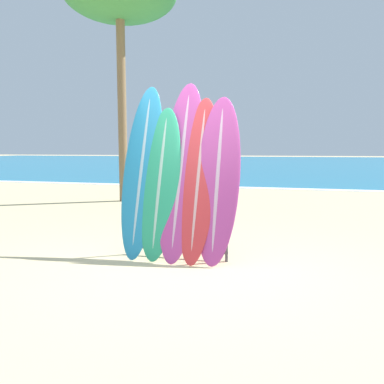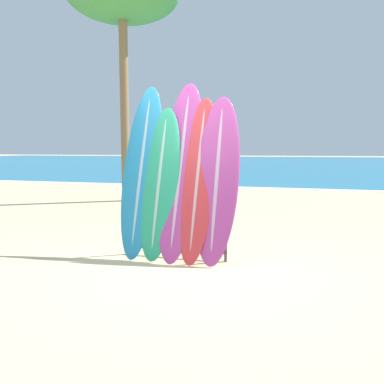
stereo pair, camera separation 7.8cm
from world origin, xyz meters
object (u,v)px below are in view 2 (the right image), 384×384
surfboard_slot_2 (181,168)px  surfboard_slot_4 (217,178)px  surfboard_slot_1 (160,181)px  person_mid_beach (225,169)px  surfboard_rack (177,227)px  person_near_water (211,173)px  surfboard_slot_0 (142,169)px  surfboard_slot_3 (198,177)px

surfboard_slot_2 → surfboard_slot_4: bearing=-7.0°
surfboard_slot_1 → person_mid_beach: bearing=93.4°
surfboard_rack → person_near_water: (-0.44, 4.19, 0.47)m
surfboard_rack → surfboard_slot_0: bearing=168.4°
person_near_water → surfboard_slot_1: bearing=-113.4°
surfboard_slot_0 → surfboard_slot_2: size_ratio=0.98×
surfboard_slot_1 → surfboard_slot_0: bearing=167.8°
surfboard_rack → person_near_water: bearing=96.0°
surfboard_slot_2 → person_near_water: size_ratio=1.50×
surfboard_slot_2 → surfboard_slot_4: surfboard_slot_2 is taller
person_near_water → person_mid_beach: person_near_water is taller
surfboard_slot_4 → surfboard_slot_3: bearing=177.5°
surfboard_slot_2 → surfboard_slot_3: (0.27, -0.05, -0.12)m
surfboard_slot_2 → person_mid_beach: (-0.71, 7.21, -0.41)m
surfboard_slot_1 → surfboard_slot_2: 0.35m
surfboard_slot_1 → surfboard_slot_4: bearing=2.7°
person_near_water → person_mid_beach: size_ratio=1.08×
surfboard_slot_1 → surfboard_slot_4: 0.81m
surfboard_slot_2 → person_near_water: (-0.45, 4.03, -0.34)m
surfboard_slot_1 → surfboard_slot_4: surfboard_slot_4 is taller
surfboard_slot_4 → surfboard_slot_0: bearing=178.6°
surfboard_slot_1 → surfboard_slot_3: surfboard_slot_3 is taller
surfboard_slot_0 → person_mid_beach: 7.26m
surfboard_slot_1 → person_near_water: 4.14m
surfboard_slot_0 → surfboard_slot_2: bearing=4.0°
surfboard_rack → surfboard_slot_3: (0.28, 0.10, 0.69)m
surfboard_slot_2 → surfboard_slot_3: 0.30m
person_mid_beach → surfboard_slot_0: bearing=164.4°
surfboard_rack → surfboard_slot_2: 0.82m
surfboard_rack → surfboard_slot_1: surfboard_slot_1 is taller
surfboard_slot_3 → person_mid_beach: bearing=97.6°
person_mid_beach → surfboard_slot_2: bearing=168.9°
surfboard_slot_0 → surfboard_slot_3: surfboard_slot_0 is taller
surfboard_slot_0 → surfboard_slot_4: size_ratio=1.09×
surfboard_slot_3 → surfboard_slot_4: surfboard_slot_3 is taller
surfboard_slot_0 → surfboard_slot_3: 0.84m
surfboard_slot_1 → surfboard_slot_2: (0.27, 0.10, 0.19)m
surfboard_slot_1 → person_near_water: surfboard_slot_1 is taller
surfboard_slot_1 → surfboard_slot_3: 0.55m
surfboard_slot_1 → person_mid_beach: (-0.43, 7.32, -0.22)m
surfboard_rack → surfboard_slot_4: 0.88m
surfboard_rack → person_near_water: 4.23m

